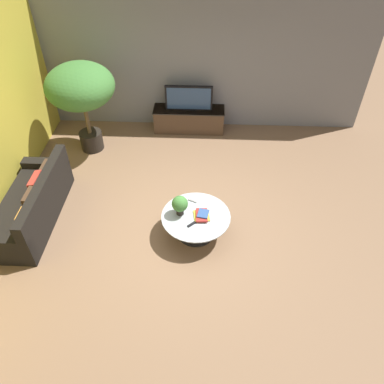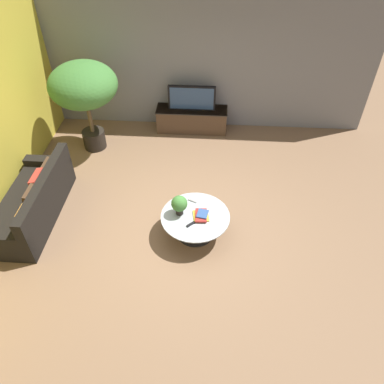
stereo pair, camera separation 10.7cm
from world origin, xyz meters
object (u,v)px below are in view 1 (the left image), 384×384
at_px(coffee_table, 196,221).
at_px(potted_palm_tall, 81,89).
at_px(couch_by_wall, 33,206).
at_px(potted_plant_tabletop, 180,204).
at_px(television, 189,98).
at_px(media_console, 189,119).

bearing_deg(coffee_table, potted_palm_tall, 134.50).
distance_m(couch_by_wall, potted_plant_tabletop, 2.56).
relative_size(television, couch_by_wall, 0.50).
bearing_deg(television, coffee_table, -85.06).
xyz_separation_m(media_console, coffee_table, (0.27, -3.17, 0.02)).
xyz_separation_m(media_console, couch_by_wall, (-2.51, -2.94, 0.02)).
bearing_deg(coffee_table, couch_by_wall, 175.19).
xyz_separation_m(television, potted_palm_tall, (-2.03, -0.82, 0.58)).
relative_size(potted_palm_tall, potted_plant_tabletop, 5.32).
height_order(television, potted_plant_tabletop, television).
height_order(media_console, potted_palm_tall, potted_palm_tall).
height_order(television, potted_palm_tall, potted_palm_tall).
bearing_deg(television, couch_by_wall, -130.54).
relative_size(coffee_table, potted_plant_tabletop, 3.18).
bearing_deg(potted_palm_tall, potted_plant_tabletop, -48.37).
distance_m(media_console, couch_by_wall, 3.87).
distance_m(television, potted_palm_tall, 2.27).
xyz_separation_m(potted_palm_tall, potted_plant_tabletop, (2.05, -2.31, -0.75)).
bearing_deg(potted_plant_tabletop, media_console, 90.32).
height_order(media_console, television, television).
height_order(couch_by_wall, potted_palm_tall, potted_palm_tall).
xyz_separation_m(television, couch_by_wall, (-2.51, -2.94, -0.50)).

